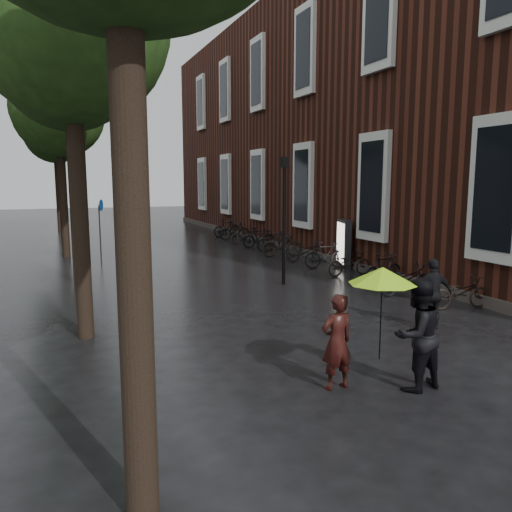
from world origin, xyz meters
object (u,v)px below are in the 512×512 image
parked_bicycles (296,248)px  ad_lightbox (343,244)px  person_burgundy (337,342)px  pedestrian_walking (433,294)px  lamp_post (284,208)px  person_black (416,334)px

parked_bicycles → ad_lightbox: bearing=-75.9°
ad_lightbox → person_burgundy: bearing=-104.7°
person_burgundy → pedestrian_walking: (3.62, 1.94, 0.02)m
person_burgundy → lamp_post: size_ratio=0.38×
person_black → pedestrian_walking: 3.49m
person_burgundy → pedestrian_walking: pedestrian_walking is taller
pedestrian_walking → ad_lightbox: (2.40, 7.32, 0.13)m
parked_bicycles → person_black: bearing=-109.1°
ad_lightbox → lamp_post: bearing=-133.2°
person_burgundy → pedestrian_walking: 4.11m
ad_lightbox → lamp_post: lamp_post is taller
person_black → lamp_post: (1.59, 7.95, 1.50)m
person_burgundy → ad_lightbox: bearing=-127.3°
parked_bicycles → ad_lightbox: (0.64, -2.57, 0.43)m
person_burgundy → parked_bicycles: 13.00m
person_black → parked_bicycles: bearing=-117.4°
person_burgundy → ad_lightbox: ad_lightbox is taller
pedestrian_walking → lamp_post: 5.82m
parked_bicycles → lamp_post: size_ratio=4.73×
person_burgundy → lamp_post: bearing=-114.2°
ad_lightbox → lamp_post: (-3.32, -1.80, 1.47)m
person_burgundy → lamp_post: lamp_post is taller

